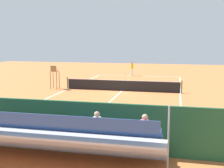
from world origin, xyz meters
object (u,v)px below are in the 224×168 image
courtside_bench (126,134)px  tennis_player (132,68)px  bleacher_stand (40,135)px  tennis_ball_far (115,76)px  equipment_bag (92,141)px  umpire_chair (54,75)px  tennis_ball_near (144,79)px  tennis_racket (123,75)px  tennis_net (122,85)px

courtside_bench → tennis_player: size_ratio=0.93×
bleacher_stand → tennis_ball_far: (2.66, -25.57, -0.92)m
bleacher_stand → equipment_bag: 2.53m
umpire_chair → tennis_ball_near: (-7.22, -8.63, -1.28)m
equipment_bag → tennis_ball_far: size_ratio=13.64×
equipment_bag → tennis_player: 24.67m
bleacher_stand → tennis_ball_far: 25.72m
tennis_racket → tennis_ball_far: bearing=50.7°
courtside_bench → equipment_bag: 1.50m
tennis_net → tennis_ball_far: size_ratio=156.06×
equipment_bag → tennis_racket: size_ratio=1.65×
tennis_player → tennis_racket: size_ratio=3.54×
tennis_net → equipment_bag: (-1.27, 13.40, -0.32)m
tennis_ball_near → tennis_ball_far: bearing=-26.7°
bleacher_stand → courtside_bench: 3.56m
bleacher_stand → tennis_ball_near: bearing=-92.8°
tennis_player → tennis_ball_near: 3.58m
bleacher_stand → tennis_ball_far: bearing=-84.0°
bleacher_stand → tennis_player: (0.73, -26.50, 0.07)m
courtside_bench → tennis_ball_near: (1.70, -21.57, -0.53)m
tennis_ball_near → tennis_net: bearing=83.0°
tennis_ball_far → tennis_racket: bearing=-129.3°
umpire_chair → tennis_player: size_ratio=1.11×
tennis_ball_near → courtside_bench: bearing=94.5°
equipment_bag → tennis_ball_far: 23.98m
tennis_net → tennis_ball_far: 10.62m
bleacher_stand → equipment_bag: (-1.43, -1.94, -0.77)m
bleacher_stand → equipment_bag: size_ratio=10.07×
tennis_net → umpire_chair: size_ratio=4.81×
equipment_bag → tennis_player: tennis_player is taller
bleacher_stand → tennis_ball_near: 23.68m
tennis_racket → tennis_ball_near: tennis_ball_near is taller
courtside_bench → tennis_ball_near: courtside_bench is taller
equipment_bag → tennis_player: (2.16, -24.56, 0.84)m
courtside_bench → tennis_player: 24.70m
tennis_net → tennis_player: 11.21m
tennis_player → tennis_ball_far: (1.94, 0.93, -0.98)m
equipment_bag → tennis_net: bearing=-84.6°
bleacher_stand → courtside_bench: (-2.87, -2.07, -0.39)m
tennis_net → tennis_racket: size_ratio=18.91×
tennis_ball_far → equipment_bag: bearing=99.8°
tennis_player → tennis_net: bearing=94.5°
tennis_player → tennis_ball_near: tennis_player is taller
tennis_net → bleacher_stand: bearing=89.4°
umpire_chair → tennis_ball_near: size_ratio=32.42×
umpire_chair → tennis_racket: umpire_chair is taller
tennis_player → tennis_racket: 1.51m
tennis_racket → umpire_chair: bearing=70.1°
umpire_chair → courtside_bench: umpire_chair is taller
equipment_bag → tennis_racket: bearing=-82.4°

